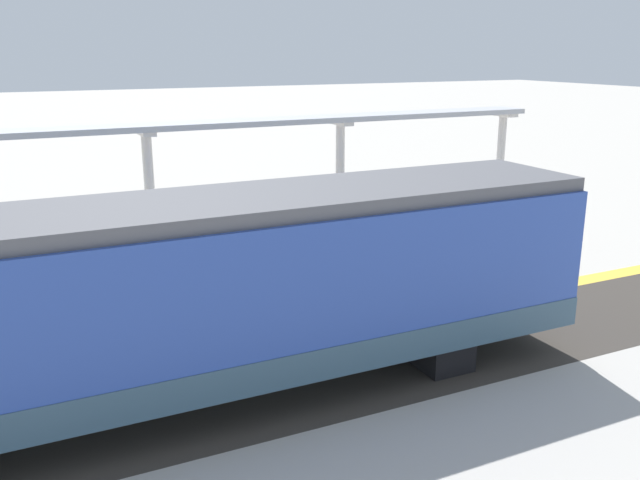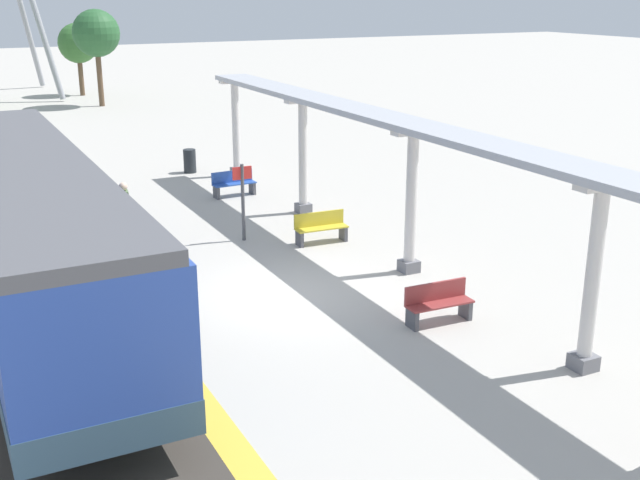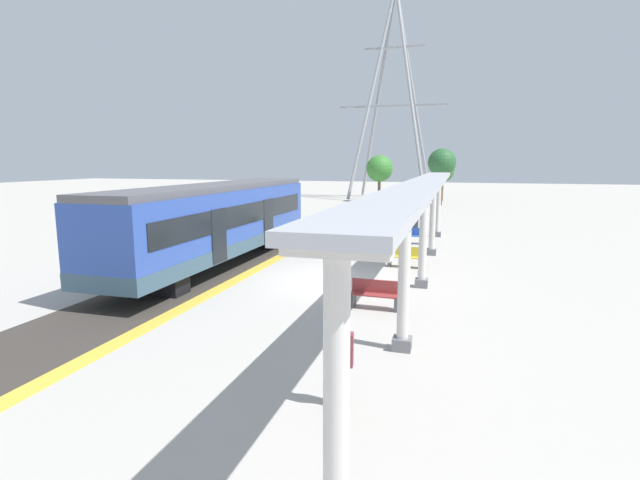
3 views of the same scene
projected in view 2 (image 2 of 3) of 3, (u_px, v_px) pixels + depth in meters
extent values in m
plane|color=#ADA89F|center=(291.00, 294.00, 18.25)|extent=(176.00, 176.00, 0.00)
cube|color=gold|center=(143.00, 321.00, 16.75)|extent=(0.54, 30.87, 0.01)
cube|color=#38332D|center=(53.00, 338.00, 15.95)|extent=(3.20, 42.87, 0.01)
cube|color=#2A489F|center=(33.00, 230.00, 16.53)|extent=(2.60, 14.45, 2.60)
cube|color=#344F64|center=(38.00, 275.00, 16.85)|extent=(2.63, 14.47, 0.55)
cube|color=#515156|center=(25.00, 164.00, 16.10)|extent=(2.39, 14.45, 0.24)
cube|color=black|center=(94.00, 208.00, 17.00)|extent=(0.03, 13.29, 0.84)
cube|color=black|center=(123.00, 266.00, 15.13)|extent=(0.04, 1.10, 2.00)
cube|color=black|center=(77.00, 207.00, 19.22)|extent=(0.04, 1.10, 2.00)
cube|color=black|center=(16.00, 242.00, 20.96)|extent=(2.21, 0.90, 0.64)
cube|color=black|center=(82.00, 394.00, 13.10)|extent=(2.21, 0.90, 0.64)
cube|color=slate|center=(583.00, 362.00, 14.61)|extent=(0.44, 0.44, 0.30)
cylinder|color=silver|center=(593.00, 274.00, 14.08)|extent=(0.28, 0.28, 3.19)
cube|color=silver|center=(603.00, 185.00, 13.57)|extent=(1.10, 0.36, 0.12)
cube|color=slate|center=(409.00, 266.00, 19.67)|extent=(0.44, 0.44, 0.30)
cylinder|color=silver|center=(411.00, 199.00, 19.14)|extent=(0.28, 0.28, 3.19)
cube|color=silver|center=(414.00, 132.00, 18.63)|extent=(1.10, 0.36, 0.12)
cube|color=slate|center=(303.00, 208.00, 24.89)|extent=(0.44, 0.44, 0.30)
cylinder|color=silver|center=(303.00, 154.00, 24.36)|extent=(0.28, 0.28, 3.19)
cube|color=silver|center=(303.00, 101.00, 23.85)|extent=(1.10, 0.36, 0.12)
cube|color=slate|center=(237.00, 172.00, 29.85)|extent=(0.44, 0.44, 0.30)
cylinder|color=silver|center=(236.00, 126.00, 29.31)|extent=(0.28, 0.28, 3.19)
cube|color=silver|center=(234.00, 81.00, 28.81)|extent=(1.10, 0.36, 0.12)
cube|color=#A8AAB2|center=(418.00, 127.00, 18.44)|extent=(1.20, 25.12, 0.16)
cube|color=gold|center=(322.00, 228.00, 21.80)|extent=(1.52, 0.52, 0.04)
cube|color=gold|center=(319.00, 219.00, 21.90)|extent=(1.50, 0.14, 0.40)
cube|color=#4C4C51|center=(343.00, 233.00, 22.13)|extent=(0.12, 0.40, 0.42)
cube|color=#4C4C51|center=(300.00, 239.00, 21.62)|extent=(0.12, 0.40, 0.42)
cube|color=maroon|center=(440.00, 304.00, 16.55)|extent=(1.51, 0.49, 0.04)
cube|color=maroon|center=(435.00, 291.00, 16.65)|extent=(1.50, 0.11, 0.40)
cube|color=#4C4C51|center=(465.00, 309.00, 16.89)|extent=(0.11, 0.40, 0.42)
cube|color=#4C4C51|center=(412.00, 319.00, 16.35)|extent=(0.11, 0.40, 0.42)
cube|color=#2A4FA3|center=(234.00, 184.00, 26.76)|extent=(1.52, 0.52, 0.04)
cube|color=#2A4FA3|center=(232.00, 176.00, 26.85)|extent=(1.50, 0.14, 0.40)
cube|color=#4C4C51|center=(252.00, 188.00, 27.14)|extent=(0.12, 0.40, 0.42)
cube|color=#4C4C51|center=(216.00, 193.00, 26.51)|extent=(0.12, 0.40, 0.42)
cylinder|color=#24292C|center=(190.00, 161.00, 30.24)|extent=(0.48, 0.48, 0.91)
cylinder|color=#4C4C51|center=(243.00, 203.00, 21.86)|extent=(0.10, 0.10, 2.20)
cube|color=red|center=(242.00, 173.00, 21.59)|extent=(0.56, 0.04, 0.36)
cylinder|color=#54704B|center=(127.00, 229.00, 21.76)|extent=(0.11, 0.11, 0.86)
cylinder|color=#54704B|center=(126.00, 227.00, 21.92)|extent=(0.11, 0.11, 0.86)
cube|color=#526B41|center=(124.00, 202.00, 21.61)|extent=(0.30, 0.53, 0.65)
sphere|color=beige|center=(123.00, 186.00, 21.48)|extent=(0.23, 0.23, 0.23)
cylinder|color=brown|center=(100.00, 79.00, 47.13)|extent=(0.32, 0.32, 3.19)
sphere|color=#26572C|center=(96.00, 33.00, 46.30)|extent=(2.79, 2.79, 2.79)
cylinder|color=brown|center=(81.00, 77.00, 52.03)|extent=(0.32, 0.32, 2.38)
sphere|color=#31632B|center=(78.00, 43.00, 51.34)|extent=(2.60, 2.60, 2.60)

